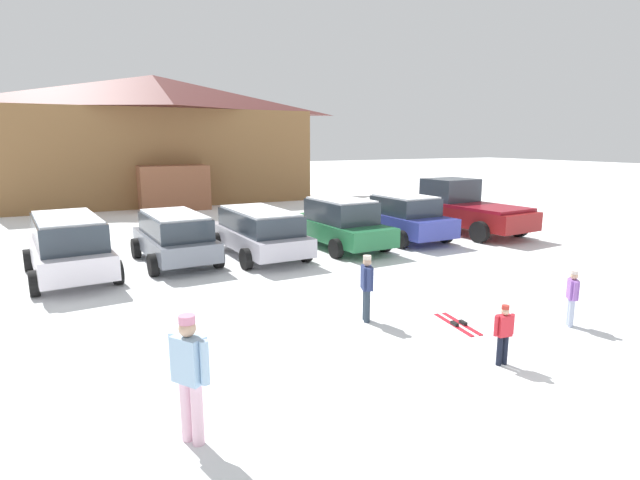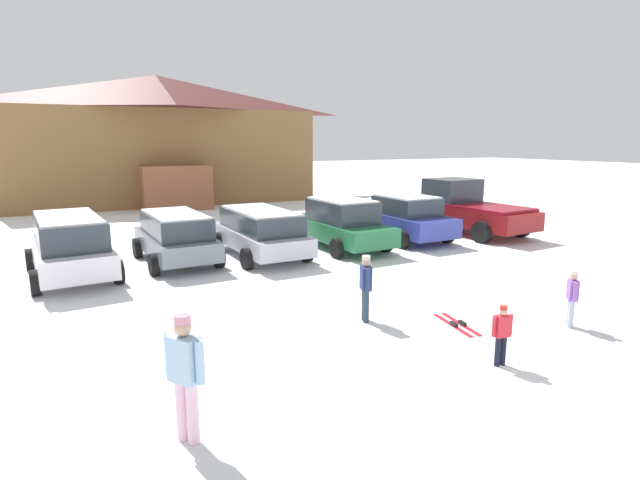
{
  "view_description": "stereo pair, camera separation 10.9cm",
  "coord_description": "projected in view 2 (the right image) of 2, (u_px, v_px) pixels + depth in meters",
  "views": [
    {
      "loc": [
        -5.46,
        -2.59,
        3.71
      ],
      "look_at": [
        0.27,
        8.44,
        1.23
      ],
      "focal_mm": 28.0,
      "sensor_mm": 36.0,
      "label": 1
    },
    {
      "loc": [
        -5.36,
        -2.64,
        3.71
      ],
      "look_at": [
        0.27,
        8.44,
        1.23
      ],
      "focal_mm": 28.0,
      "sensor_mm": 36.0,
      "label": 2
    }
  ],
  "objects": [
    {
      "name": "skier_child_in_purple_jacket",
      "position": [
        572.0,
        296.0,
        10.0
      ],
      "size": [
        0.31,
        0.35,
        1.16
      ],
      "color": "#A6B3D0",
      "rests_on": "ground"
    },
    {
      "name": "pickup_truck",
      "position": [
        466.0,
        209.0,
        20.29
      ],
      "size": [
        2.82,
        5.4,
        2.15
      ],
      "color": "maroon",
      "rests_on": "ground"
    },
    {
      "name": "parked_white_suv",
      "position": [
        70.0,
        244.0,
        13.64
      ],
      "size": [
        2.43,
        4.71,
        1.72
      ],
      "color": "white",
      "rests_on": "ground"
    },
    {
      "name": "skier_teen_in_navy_coat",
      "position": [
        366.0,
        284.0,
        10.29
      ],
      "size": [
        0.31,
        0.49,
        1.41
      ],
      "color": "#2C3A49",
      "rests_on": "ground"
    },
    {
      "name": "pair_of_skis",
      "position": [
        457.0,
        324.0,
        10.2
      ],
      "size": [
        0.5,
        1.36,
        0.08
      ],
      "color": "red",
      "rests_on": "ground"
    },
    {
      "name": "skier_adult_in_blue_parka",
      "position": [
        185.0,
        371.0,
        6.09
      ],
      "size": [
        0.42,
        0.54,
        1.67
      ],
      "color": "silver",
      "rests_on": "ground"
    },
    {
      "name": "parked_green_coupe",
      "position": [
        340.0,
        223.0,
        17.49
      ],
      "size": [
        2.32,
        4.87,
        1.74
      ],
      "color": "#257341",
      "rests_on": "ground"
    },
    {
      "name": "skier_child_in_red_jacket",
      "position": [
        502.0,
        332.0,
        8.27
      ],
      "size": [
        0.39,
        0.19,
        1.05
      ],
      "color": "black",
      "rests_on": "ground"
    },
    {
      "name": "parked_silver_wagon",
      "position": [
        260.0,
        231.0,
        16.13
      ],
      "size": [
        2.27,
        4.67,
        1.54
      ],
      "color": "silver",
      "rests_on": "ground"
    },
    {
      "name": "parked_grey_wagon",
      "position": [
        176.0,
        236.0,
        15.28
      ],
      "size": [
        2.24,
        4.16,
        1.56
      ],
      "color": "gray",
      "rests_on": "ground"
    },
    {
      "name": "ski_lodge",
      "position": [
        159.0,
        138.0,
        31.19
      ],
      "size": [
        17.98,
        11.07,
        7.64
      ],
      "color": "brown",
      "rests_on": "ground"
    },
    {
      "name": "parked_blue_hatchback",
      "position": [
        404.0,
        217.0,
        18.85
      ],
      "size": [
        2.33,
        4.41,
        1.7
      ],
      "color": "#3740A5",
      "rests_on": "ground"
    }
  ]
}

